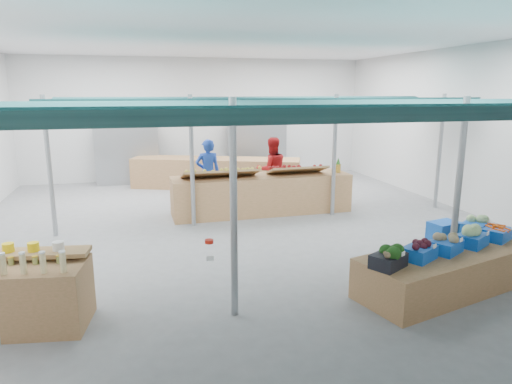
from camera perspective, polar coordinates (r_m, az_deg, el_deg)
The scene contains 24 objects.
floor at distance 10.48m, azimuth -1.97°, elevation -4.51°, with size 13.00×13.00×0.00m, color slate.
hall at distance 11.43m, azimuth -3.71°, elevation 10.37°, with size 13.00×13.00×13.00m.
pole_grid at distance 8.65m, azimuth 5.42°, elevation 4.10°, with size 10.00×4.60×3.00m.
awnings at distance 8.56m, azimuth 5.56°, elevation 10.53°, with size 9.50×7.08×0.30m.
back_shelving_left at distance 15.91m, azimuth -15.80°, elevation 4.58°, with size 2.00×0.50×2.00m, color #B23F33.
back_shelving_right at distance 16.46m, azimuth 0.11°, elevation 5.30°, with size 2.00×0.50×2.00m, color #B23F33.
bottle_shelf at distance 6.93m, azimuth -28.24°, elevation -11.13°, with size 2.05×1.41×1.14m.
veg_counter at distance 7.91m, azimuth 23.23°, elevation -8.90°, with size 3.25×1.08×0.63m, color brown.
fruit_counter at distance 11.66m, azimuth 0.71°, elevation -0.28°, with size 4.54×1.08×0.97m, color brown.
far_counter at distance 14.75m, azimuth -5.03°, elevation 2.37°, with size 5.36×1.07×0.96m, color brown.
crate_stack at distance 9.37m, azimuth 22.37°, elevation -5.43°, with size 0.55×0.39×0.67m, color blue.
vendor_left at distance 12.38m, azimuth -6.02°, elevation 2.40°, with size 0.66×0.43×1.82m, color #1839A1.
vendor_right at distance 12.78m, azimuth 1.98°, elevation 2.78°, with size 0.88×0.69×1.82m, color #A81417.
crate_broccoli at distance 6.74m, azimuth 16.23°, elevation -7.77°, with size 0.61×0.55×0.35m.
crate_beets at distance 7.19m, azimuth 19.78°, elevation -6.93°, with size 0.61×0.55×0.29m.
crate_celeriac at distance 7.63m, azimuth 22.69°, elevation -5.98°, with size 0.61×0.55×0.31m.
crate_cabbage at distance 8.12m, azimuth 25.47°, elevation -5.04°, with size 0.61×0.55×0.35m.
crate_carrots at distance 8.64m, azimuth 27.88°, elevation -4.60°, with size 0.61×0.55×0.29m.
sparrow at distance 6.54m, azimuth 16.06°, elevation -7.56°, with size 0.12×0.09×0.11m.
pole_ribbon at distance 6.17m, azimuth -5.87°, elevation -6.36°, with size 0.12×0.12×0.28m.
apple_heap_yellow at distance 11.18m, azimuth -4.47°, elevation 2.54°, with size 1.91×0.73×0.27m.
apple_heap_red at distance 11.72m, azimuth 5.19°, elevation 2.99°, with size 1.51×0.73×0.27m.
pineapple at distance 12.16m, azimuth 10.23°, elevation 3.26°, with size 0.14×0.14×0.39m.
crate_extra at distance 8.84m, azimuth 25.70°, elevation -3.76°, with size 0.61×0.57×0.32m.
Camera 1 is at (-2.22, -9.77, 3.07)m, focal length 32.00 mm.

